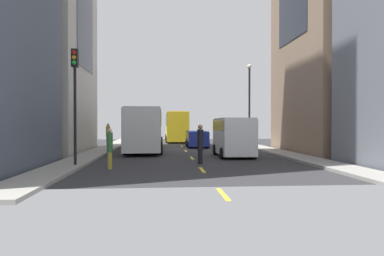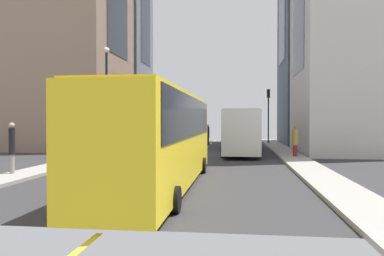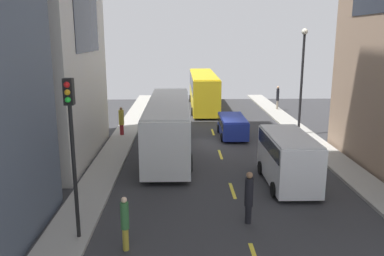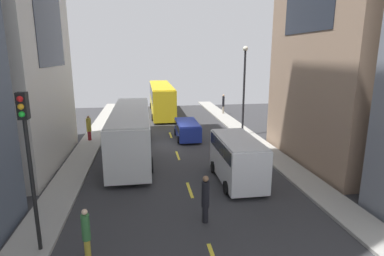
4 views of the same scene
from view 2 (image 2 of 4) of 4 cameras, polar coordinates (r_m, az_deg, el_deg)
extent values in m
plane|color=#333335|center=(28.62, 0.71, -4.05)|extent=(39.29, 39.29, 0.00)
cube|color=#9E9B93|center=(28.67, 14.27, -3.93)|extent=(1.80, 44.00, 0.15)
cube|color=#9E9B93|center=(30.12, -12.18, -3.68)|extent=(1.80, 44.00, 0.15)
cube|color=yellow|center=(49.50, 3.40, -1.87)|extent=(0.16, 2.00, 0.01)
cube|color=yellow|center=(43.52, 2.89, -2.28)|extent=(0.16, 2.00, 0.01)
cube|color=yellow|center=(37.55, 2.23, -2.81)|extent=(0.16, 2.00, 0.01)
cube|color=yellow|center=(31.60, 1.31, -3.55)|extent=(0.16, 2.00, 0.01)
cube|color=yellow|center=(25.66, -0.03, -4.63)|extent=(0.16, 2.00, 0.01)
cube|color=yellow|center=(19.76, -2.19, -6.36)|extent=(0.16, 2.00, 0.01)
cube|color=yellow|center=(13.94, -6.21, -9.51)|extent=(0.16, 2.00, 0.01)
cube|color=yellow|center=(8.38, -16.09, -16.76)|extent=(0.16, 2.00, 0.01)
cube|color=silver|center=(30.62, 7.28, -0.40)|extent=(2.55, 12.34, 3.00)
cube|color=black|center=(30.61, 7.29, 1.20)|extent=(2.60, 11.36, 1.20)
cube|color=beige|center=(30.61, 7.29, 2.49)|extent=(2.45, 11.85, 0.08)
cylinder|color=black|center=(26.89, 9.81, -3.33)|extent=(0.46, 1.00, 1.00)
cylinder|color=black|center=(26.88, 4.80, -3.32)|extent=(0.46, 1.00, 1.00)
cylinder|color=black|center=(34.52, 9.20, -2.35)|extent=(0.46, 1.00, 1.00)
cylinder|color=black|center=(34.51, 5.30, -2.34)|extent=(0.46, 1.00, 1.00)
cube|color=yellow|center=(14.84, -4.55, -1.65)|extent=(2.45, 13.16, 3.30)
cube|color=black|center=(14.82, -4.55, 1.66)|extent=(2.50, 12.11, 1.48)
cube|color=gold|center=(14.86, -4.56, 4.87)|extent=(2.35, 12.63, 0.08)
cylinder|color=black|center=(10.83, -3.01, -10.57)|extent=(0.44, 0.76, 0.76)
cylinder|color=black|center=(11.43, -14.38, -9.98)|extent=(0.44, 0.76, 0.76)
cylinder|color=black|center=(18.82, 1.35, -5.58)|extent=(0.44, 0.76, 0.76)
cylinder|color=black|center=(19.17, -5.39, -5.46)|extent=(0.44, 0.76, 0.76)
cube|color=white|center=(37.07, -2.25, -0.79)|extent=(2.05, 5.04, 2.30)
cube|color=black|center=(37.05, -2.25, 0.38)|extent=(2.09, 4.63, 0.69)
cube|color=silver|center=(37.05, -2.25, 1.05)|extent=(1.97, 4.83, 0.08)
cylinder|color=black|center=(35.43, -1.15, -2.47)|extent=(0.37, 0.72, 0.72)
cylinder|color=black|center=(35.75, -4.15, -2.45)|extent=(0.37, 0.72, 0.72)
cylinder|color=black|center=(38.52, -0.49, -2.19)|extent=(0.37, 0.72, 0.72)
cylinder|color=black|center=(38.81, -3.25, -2.16)|extent=(0.37, 0.72, 0.72)
cube|color=#2338AD|center=(27.22, -2.45, -2.62)|extent=(1.81, 4.26, 1.27)
cube|color=black|center=(27.20, -2.45, -1.95)|extent=(1.85, 3.92, 0.53)
cube|color=navy|center=(27.19, -2.45, -1.20)|extent=(1.74, 4.09, 0.08)
cylinder|color=black|center=(25.83, -1.11, -3.92)|extent=(0.33, 0.62, 0.62)
cylinder|color=black|center=(26.12, -4.74, -3.87)|extent=(0.33, 0.62, 0.62)
cylinder|color=black|center=(28.44, -0.35, -3.46)|extent=(0.33, 0.62, 0.62)
cylinder|color=black|center=(28.70, -3.66, -3.42)|extent=(0.33, 0.62, 0.62)
cylinder|color=gold|center=(42.71, 8.77, -1.81)|extent=(0.22, 0.22, 0.82)
cylinder|color=#336B38|center=(42.68, 8.77, -0.62)|extent=(0.29, 0.29, 0.96)
sphere|color=beige|center=(42.66, 8.78, 0.16)|extent=(0.21, 0.21, 0.21)
cylinder|color=gray|center=(19.47, -25.19, -4.86)|extent=(0.21, 0.21, 0.87)
cylinder|color=black|center=(19.39, -25.22, -1.81)|extent=(0.28, 0.28, 1.21)
sphere|color=tan|center=(19.37, -25.23, 0.36)|extent=(0.25, 0.25, 0.25)
cylinder|color=black|center=(40.91, 2.37, -1.98)|extent=(0.26, 0.26, 0.74)
cylinder|color=black|center=(40.87, 2.37, -0.65)|extent=(0.34, 0.34, 1.15)
sphere|color=#8C6647|center=(40.85, 2.37, 0.34)|extent=(0.26, 0.26, 0.26)
cylinder|color=maroon|center=(26.87, 15.08, -3.29)|extent=(0.29, 0.29, 0.76)
cylinder|color=gold|center=(26.81, 15.09, -1.31)|extent=(0.39, 0.39, 1.09)
sphere|color=#8C6647|center=(26.79, 15.09, 0.10)|extent=(0.22, 0.22, 0.22)
cylinder|color=black|center=(42.01, 11.28, 1.11)|extent=(0.14, 0.14, 4.89)
cube|color=black|center=(42.11, 11.30, 5.06)|extent=(0.32, 0.32, 0.90)
sphere|color=red|center=(42.31, 11.28, 5.38)|extent=(0.20, 0.20, 0.20)
sphere|color=orange|center=(42.29, 11.28, 5.04)|extent=(0.20, 0.20, 0.20)
sphere|color=green|center=(42.27, 11.28, 4.70)|extent=(0.20, 0.20, 0.20)
cylinder|color=black|center=(28.30, -12.58, 3.57)|extent=(0.18, 0.18, 7.30)
sphere|color=silver|center=(28.73, -12.61, 11.23)|extent=(0.44, 0.44, 0.44)
camera|label=1|loc=(60.47, 5.85, 0.75)|focal=33.92mm
camera|label=3|loc=(55.40, 6.36, 6.00)|focal=36.89mm
camera|label=4|loc=(53.06, 6.11, 6.04)|focal=29.28mm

